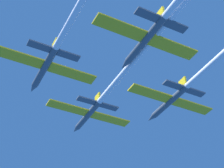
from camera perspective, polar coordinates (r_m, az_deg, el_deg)
name	(u,v)px	position (r m, az deg, el deg)	size (l,w,h in m)	color
jet_lead	(132,63)	(70.64, 3.22, 3.37)	(20.45, 70.71, 3.39)	#4C5660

